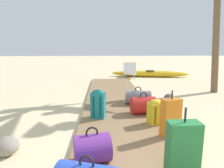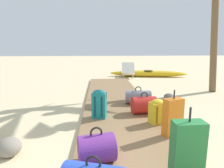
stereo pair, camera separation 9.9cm
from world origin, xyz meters
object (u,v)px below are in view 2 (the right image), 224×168
at_px(duffel_bag_purple, 96,148).
at_px(suitcase_orange, 173,117).
at_px(backpack_teal, 99,103).
at_px(duffel_bag_grey, 138,97).
at_px(kayak, 148,74).
at_px(duffel_bag_red, 144,105).
at_px(suitcase_green, 188,148).
at_px(lounge_chair, 127,71).
at_px(backpack_yellow, 157,111).

height_order(duffel_bag_purple, suitcase_orange, suitcase_orange).
bearing_deg(backpack_teal, duffel_bag_purple, -91.50).
relative_size(duffel_bag_purple, duffel_bag_grey, 0.76).
bearing_deg(kayak, duffel_bag_grey, -107.07).
bearing_deg(suitcase_orange, duffel_bag_red, 101.30).
xyz_separation_m(suitcase_green, kayak, (1.58, 8.00, -0.24)).
bearing_deg(duffel_bag_red, lounge_chair, 85.38).
height_order(backpack_yellow, duffel_bag_red, duffel_bag_red).
height_order(duffel_bag_grey, kayak, duffel_bag_grey).
relative_size(duffel_bag_red, lounge_chair, 0.36).
distance_m(suitcase_green, backpack_yellow, 1.54).
bearing_deg(lounge_chair, suitcase_green, -93.23).
height_order(suitcase_green, lounge_chair, suitcase_green).
xyz_separation_m(backpack_teal, duffel_bag_grey, (1.02, 0.98, -0.14)).
relative_size(duffel_bag_purple, backpack_yellow, 1.09).
height_order(suitcase_orange, duffel_bag_red, suitcase_orange).
distance_m(duffel_bag_purple, duffel_bag_red, 2.11).
relative_size(suitcase_orange, kayak, 0.19).
bearing_deg(kayak, backpack_yellow, -102.81).
bearing_deg(backpack_teal, lounge_chair, 75.99).
distance_m(lounge_chair, kayak, 1.18).
distance_m(suitcase_orange, kayak, 7.14).
xyz_separation_m(duffel_bag_purple, lounge_chair, (1.50, 7.46, 0.06)).
relative_size(suitcase_green, suitcase_orange, 1.04).
height_order(duffel_bag_purple, kayak, duffel_bag_purple).
bearing_deg(backpack_teal, suitcase_green, -61.74).
relative_size(backpack_teal, duffel_bag_purple, 1.15).
relative_size(backpack_teal, backpack_yellow, 1.25).
xyz_separation_m(backpack_yellow, lounge_chair, (0.33, 6.22, -0.01)).
distance_m(suitcase_orange, lounge_chair, 6.76).
relative_size(suitcase_green, kayak, 0.20).
bearing_deg(duffel_bag_purple, kayak, 71.09).
xyz_separation_m(duffel_bag_grey, suitcase_orange, (0.21, -1.88, 0.14)).
height_order(suitcase_green, duffel_bag_purple, suitcase_green).
xyz_separation_m(duffel_bag_red, kayak, (1.59, 5.88, -0.11)).
height_order(backpack_yellow, kayak, backpack_yellow).
height_order(backpack_teal, kayak, backpack_teal).
bearing_deg(backpack_teal, suitcase_orange, -36.35).
relative_size(suitcase_orange, duffel_bag_red, 1.37).
bearing_deg(duffel_bag_purple, suitcase_orange, 28.93).
relative_size(duffel_bag_red, kayak, 0.14).
relative_size(duffel_bag_purple, duffel_bag_red, 0.92).
height_order(backpack_teal, suitcase_orange, suitcase_orange).
xyz_separation_m(suitcase_green, duffel_bag_grey, (0.00, 2.88, -0.15)).
relative_size(suitcase_green, duffel_bag_red, 1.43).
bearing_deg(backpack_teal, duffel_bag_red, 12.46).
bearing_deg(lounge_chair, duffel_bag_red, -94.62).
distance_m(suitcase_green, suitcase_orange, 1.02).
bearing_deg(lounge_chair, duffel_bag_grey, -95.10).
distance_m(duffel_bag_purple, duffel_bag_grey, 2.80).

